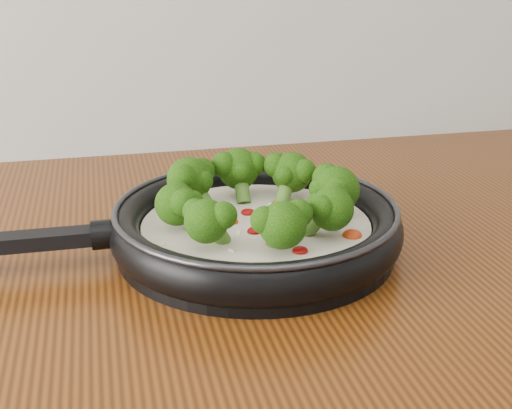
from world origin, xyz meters
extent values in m
cylinder|color=black|center=(-0.10, 1.11, 0.91)|extent=(0.28, 0.28, 0.01)
torus|color=black|center=(-0.10, 1.11, 0.93)|extent=(0.30, 0.30, 0.03)
torus|color=#2D2D33|center=(-0.10, 1.11, 0.95)|extent=(0.29, 0.29, 0.01)
cube|color=black|center=(-0.33, 1.11, 0.93)|extent=(0.17, 0.02, 0.01)
cylinder|color=black|center=(-0.25, 1.11, 0.93)|extent=(0.03, 0.03, 0.03)
cylinder|color=silver|center=(-0.10, 1.11, 0.92)|extent=(0.23, 0.23, 0.02)
ellipsoid|color=#8B0806|center=(-0.15, 1.14, 0.93)|extent=(0.03, 0.03, 0.01)
ellipsoid|color=#8B0806|center=(-0.06, 1.09, 0.93)|extent=(0.02, 0.02, 0.01)
ellipsoid|color=red|center=(-0.03, 1.11, 0.93)|extent=(0.03, 0.03, 0.01)
ellipsoid|color=#8B0806|center=(-0.08, 1.06, 0.93)|extent=(0.02, 0.02, 0.01)
ellipsoid|color=#8B0806|center=(-0.15, 1.08, 0.93)|extent=(0.02, 0.02, 0.01)
ellipsoid|color=red|center=(-0.07, 1.15, 0.93)|extent=(0.02, 0.02, 0.01)
ellipsoid|color=#8B0806|center=(-0.11, 1.09, 0.93)|extent=(0.02, 0.02, 0.01)
ellipsoid|color=#8B0806|center=(-0.08, 1.08, 0.93)|extent=(0.02, 0.02, 0.01)
ellipsoid|color=red|center=(-0.02, 1.13, 0.93)|extent=(0.02, 0.02, 0.01)
ellipsoid|color=#8B0806|center=(-0.08, 1.03, 0.93)|extent=(0.02, 0.02, 0.01)
ellipsoid|color=#8B0806|center=(-0.11, 1.14, 0.93)|extent=(0.02, 0.02, 0.01)
ellipsoid|color=red|center=(-0.13, 1.11, 0.93)|extent=(0.01, 0.01, 0.01)
ellipsoid|color=#8B0806|center=(-0.09, 1.11, 0.93)|extent=(0.02, 0.02, 0.01)
ellipsoid|color=#8B0806|center=(-0.09, 1.13, 0.93)|extent=(0.02, 0.02, 0.01)
ellipsoid|color=red|center=(-0.02, 1.05, 0.93)|extent=(0.03, 0.03, 0.01)
ellipsoid|color=#8B0806|center=(-0.05, 1.13, 0.93)|extent=(0.03, 0.03, 0.01)
ellipsoid|color=white|center=(-0.09, 1.07, 0.93)|extent=(0.01, 0.01, 0.00)
ellipsoid|color=white|center=(-0.04, 1.17, 0.93)|extent=(0.01, 0.00, 0.00)
ellipsoid|color=white|center=(-0.11, 1.11, 0.93)|extent=(0.01, 0.01, 0.00)
ellipsoid|color=white|center=(-0.10, 1.06, 0.93)|extent=(0.01, 0.01, 0.00)
ellipsoid|color=white|center=(-0.17, 1.16, 0.93)|extent=(0.00, 0.01, 0.00)
ellipsoid|color=white|center=(-0.08, 1.16, 0.93)|extent=(0.01, 0.01, 0.00)
ellipsoid|color=white|center=(-0.11, 1.11, 0.93)|extent=(0.00, 0.01, 0.00)
ellipsoid|color=white|center=(-0.01, 1.13, 0.93)|extent=(0.01, 0.01, 0.00)
ellipsoid|color=white|center=(-0.06, 1.14, 0.93)|extent=(0.01, 0.01, 0.00)
ellipsoid|color=white|center=(-0.14, 1.16, 0.93)|extent=(0.01, 0.01, 0.00)
ellipsoid|color=white|center=(-0.02, 1.11, 0.93)|extent=(0.01, 0.01, 0.00)
ellipsoid|color=white|center=(-0.14, 1.05, 0.93)|extent=(0.01, 0.01, 0.00)
ellipsoid|color=white|center=(-0.03, 1.07, 0.93)|extent=(0.01, 0.01, 0.00)
ellipsoid|color=white|center=(-0.12, 1.07, 0.93)|extent=(0.01, 0.01, 0.00)
ellipsoid|color=white|center=(-0.20, 1.08, 0.93)|extent=(0.01, 0.01, 0.00)
ellipsoid|color=white|center=(-0.14, 1.09, 0.93)|extent=(0.01, 0.01, 0.00)
ellipsoid|color=white|center=(-0.13, 1.09, 0.93)|extent=(0.00, 0.01, 0.00)
ellipsoid|color=white|center=(-0.08, 1.13, 0.93)|extent=(0.01, 0.01, 0.00)
cylinder|color=#588B2D|center=(-0.04, 1.11, 0.94)|extent=(0.03, 0.02, 0.04)
sphere|color=black|center=(-0.02, 1.10, 0.96)|extent=(0.05, 0.05, 0.05)
sphere|color=black|center=(-0.03, 1.12, 0.97)|extent=(0.03, 0.03, 0.03)
sphere|color=black|center=(-0.03, 1.09, 0.97)|extent=(0.03, 0.03, 0.03)
sphere|color=black|center=(-0.04, 1.11, 0.96)|extent=(0.02, 0.02, 0.02)
cylinder|color=#588B2D|center=(-0.06, 1.16, 0.94)|extent=(0.03, 0.03, 0.04)
sphere|color=black|center=(-0.05, 1.17, 0.96)|extent=(0.05, 0.05, 0.04)
sphere|color=black|center=(-0.07, 1.18, 0.97)|extent=(0.03, 0.03, 0.03)
sphere|color=black|center=(-0.04, 1.16, 0.97)|extent=(0.03, 0.03, 0.03)
sphere|color=black|center=(-0.06, 1.16, 0.96)|extent=(0.02, 0.02, 0.02)
cylinder|color=#588B2D|center=(-0.10, 1.18, 0.94)|extent=(0.02, 0.03, 0.04)
sphere|color=black|center=(-0.10, 1.19, 0.96)|extent=(0.05, 0.05, 0.05)
sphere|color=black|center=(-0.12, 1.19, 0.97)|extent=(0.03, 0.03, 0.03)
sphere|color=black|center=(-0.09, 1.19, 0.97)|extent=(0.03, 0.03, 0.03)
sphere|color=black|center=(-0.10, 1.18, 0.96)|extent=(0.02, 0.02, 0.02)
cylinder|color=#588B2D|center=(-0.15, 1.16, 0.94)|extent=(0.03, 0.03, 0.04)
sphere|color=black|center=(-0.16, 1.17, 0.96)|extent=(0.05, 0.05, 0.05)
sphere|color=black|center=(-0.17, 1.15, 0.97)|extent=(0.03, 0.03, 0.03)
sphere|color=black|center=(-0.15, 1.18, 0.97)|extent=(0.03, 0.03, 0.03)
sphere|color=black|center=(-0.15, 1.16, 0.96)|extent=(0.02, 0.02, 0.02)
cylinder|color=#588B2D|center=(-0.17, 1.11, 0.94)|extent=(0.03, 0.02, 0.03)
sphere|color=black|center=(-0.18, 1.11, 0.96)|extent=(0.04, 0.04, 0.04)
sphere|color=black|center=(-0.18, 1.09, 0.96)|extent=(0.03, 0.03, 0.03)
sphere|color=black|center=(-0.18, 1.13, 0.96)|extent=(0.02, 0.02, 0.02)
sphere|color=black|center=(-0.17, 1.11, 0.96)|extent=(0.02, 0.02, 0.02)
cylinder|color=#588B2D|center=(-0.15, 1.07, 0.94)|extent=(0.03, 0.03, 0.03)
sphere|color=black|center=(-0.16, 1.05, 0.96)|extent=(0.04, 0.04, 0.04)
sphere|color=black|center=(-0.15, 1.05, 0.97)|extent=(0.03, 0.03, 0.03)
sphere|color=black|center=(-0.17, 1.07, 0.97)|extent=(0.02, 0.02, 0.02)
sphere|color=black|center=(-0.15, 1.07, 0.96)|extent=(0.02, 0.02, 0.02)
cylinder|color=#588B2D|center=(-0.10, 1.04, 0.94)|extent=(0.02, 0.03, 0.03)
sphere|color=black|center=(-0.10, 1.03, 0.96)|extent=(0.04, 0.04, 0.04)
sphere|color=black|center=(-0.08, 1.03, 0.97)|extent=(0.03, 0.03, 0.03)
sphere|color=black|center=(-0.12, 1.03, 0.97)|extent=(0.03, 0.03, 0.03)
sphere|color=black|center=(-0.10, 1.04, 0.96)|extent=(0.02, 0.02, 0.02)
cylinder|color=#588B2D|center=(-0.06, 1.06, 0.94)|extent=(0.03, 0.03, 0.04)
sphere|color=black|center=(-0.04, 1.05, 0.96)|extent=(0.04, 0.04, 0.04)
sphere|color=black|center=(-0.04, 1.07, 0.97)|extent=(0.03, 0.03, 0.03)
sphere|color=black|center=(-0.06, 1.04, 0.97)|extent=(0.02, 0.02, 0.02)
sphere|color=black|center=(-0.06, 1.06, 0.96)|extent=(0.02, 0.02, 0.02)
camera|label=1|loc=(-0.25, 0.49, 1.19)|focal=47.75mm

